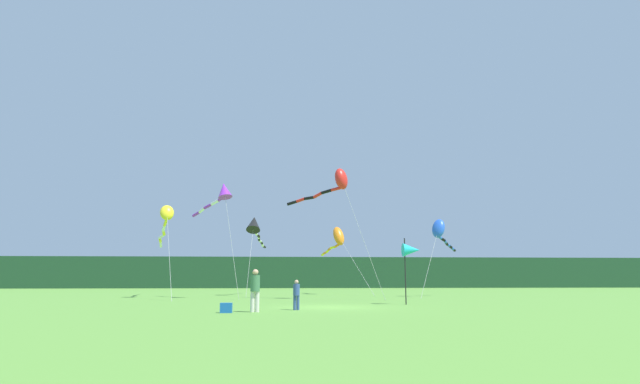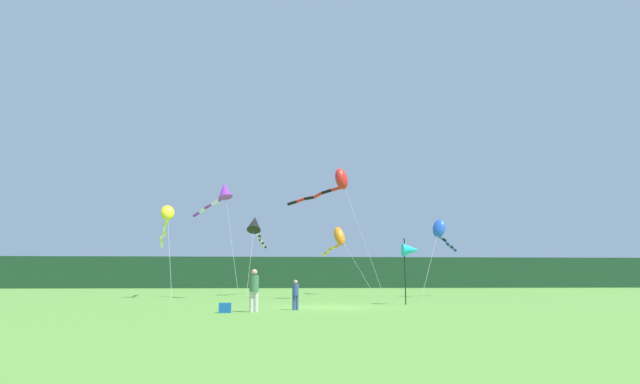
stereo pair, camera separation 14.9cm
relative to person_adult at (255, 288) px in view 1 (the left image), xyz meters
The scene contains 12 objects.
ground_plane 4.83m from the person_adult, 44.70° to the left, with size 120.00×120.00×0.00m, color #5B9338.
distant_treeline 48.46m from the person_adult, 86.02° to the left, with size 108.00×2.82×4.01m, color #1E4228.
person_adult is the anchor object (origin of this frame).
person_child 2.15m from the person_adult, 36.55° to the left, with size 0.28×0.28×1.28m.
cooler_box 1.38m from the person_adult, 163.71° to the right, with size 0.47×0.32×0.39m, color #1959B2.
banner_flag_pole 9.71m from the person_adult, 34.57° to the left, with size 0.90×0.70×3.42m.
kite_black 19.90m from the person_adult, 92.94° to the left, with size 1.48×8.00×6.34m.
kite_purple 15.57m from the person_adult, 102.04° to the left, with size 3.89×4.84×7.87m.
kite_red 14.28m from the person_adult, 68.19° to the left, with size 5.97×3.69×8.50m.
kite_orange 22.60m from the person_adult, 74.98° to the left, with size 3.30×8.19×5.71m.
kite_blue 20.59m from the person_adult, 51.28° to the left, with size 4.29×5.23×5.71m.
kite_yellow 17.65m from the person_adult, 114.24° to the left, with size 3.30×11.05×6.43m.
Camera 1 is at (-2.41, -25.09, 1.39)m, focal length 29.48 mm.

